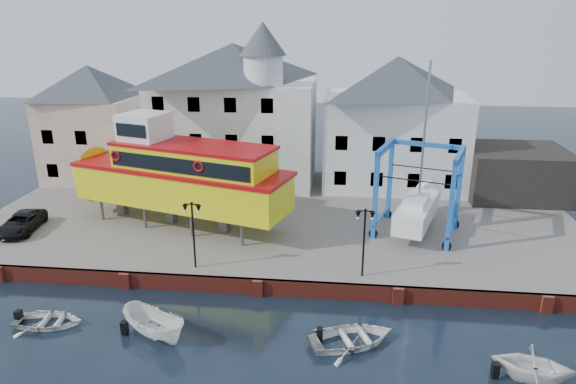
# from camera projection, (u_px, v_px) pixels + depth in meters

# --- Properties ---
(ground) EXTENTS (140.00, 140.00, 0.00)m
(ground) POSITION_uv_depth(u_px,v_px,m) (258.00, 295.00, 29.83)
(ground) COLOR black
(ground) RESTS_ON ground
(hardstanding) EXTENTS (44.00, 22.00, 1.00)m
(hardstanding) POSITION_uv_depth(u_px,v_px,m) (281.00, 217.00, 40.01)
(hardstanding) COLOR #615C58
(hardstanding) RESTS_ON ground
(quay_wall) EXTENTS (44.00, 0.47, 1.00)m
(quay_wall) POSITION_uv_depth(u_px,v_px,m) (258.00, 287.00, 29.77)
(quay_wall) COLOR maroon
(quay_wall) RESTS_ON ground
(building_pink) EXTENTS (8.00, 7.00, 10.30)m
(building_pink) POSITION_uv_depth(u_px,v_px,m) (93.00, 123.00, 46.59)
(building_pink) COLOR tan
(building_pink) RESTS_ON hardstanding
(building_white_main) EXTENTS (14.00, 8.30, 14.00)m
(building_white_main) POSITION_uv_depth(u_px,v_px,m) (236.00, 112.00, 45.22)
(building_white_main) COLOR white
(building_white_main) RESTS_ON hardstanding
(building_white_right) EXTENTS (12.00, 8.00, 11.20)m
(building_white_right) POSITION_uv_depth(u_px,v_px,m) (394.00, 122.00, 44.62)
(building_white_right) COLOR white
(building_white_right) RESTS_ON hardstanding
(shed_dark) EXTENTS (8.00, 7.00, 4.00)m
(shed_dark) POSITION_uv_depth(u_px,v_px,m) (515.00, 172.00, 42.89)
(shed_dark) COLOR black
(shed_dark) RESTS_ON hardstanding
(lamp_post_left) EXTENTS (1.12, 0.32, 4.20)m
(lamp_post_left) POSITION_uv_depth(u_px,v_px,m) (192.00, 218.00, 30.01)
(lamp_post_left) COLOR black
(lamp_post_left) RESTS_ON hardstanding
(lamp_post_right) EXTENTS (1.12, 0.32, 4.20)m
(lamp_post_right) POSITION_uv_depth(u_px,v_px,m) (365.00, 225.00, 28.99)
(lamp_post_right) COLOR black
(lamp_post_right) RESTS_ON hardstanding
(tour_boat) EXTENTS (18.71, 9.41, 7.94)m
(tour_boat) POSITION_uv_depth(u_px,v_px,m) (168.00, 174.00, 36.54)
(tour_boat) COLOR #59595E
(tour_boat) RESTS_ON hardstanding
(travel_lift) EXTENTS (6.52, 8.00, 11.73)m
(travel_lift) POSITION_uv_depth(u_px,v_px,m) (419.00, 203.00, 35.89)
(travel_lift) COLOR blue
(travel_lift) RESTS_ON hardstanding
(van) EXTENTS (2.70, 4.78, 1.26)m
(van) POSITION_uv_depth(u_px,v_px,m) (21.00, 223.00, 36.04)
(van) COLOR black
(van) RESTS_ON hardstanding
(motorboat_a) EXTENTS (4.38, 3.42, 1.61)m
(motorboat_a) POSITION_uv_depth(u_px,v_px,m) (156.00, 336.00, 26.03)
(motorboat_a) COLOR white
(motorboat_a) RESTS_ON ground
(motorboat_b) EXTENTS (5.19, 4.53, 0.90)m
(motorboat_b) POSITION_uv_depth(u_px,v_px,m) (352.00, 343.00, 25.45)
(motorboat_b) COLOR white
(motorboat_b) RESTS_ON ground
(motorboat_c) EXTENTS (4.10, 3.74, 1.84)m
(motorboat_c) POSITION_uv_depth(u_px,v_px,m) (531.00, 380.00, 22.90)
(motorboat_c) COLOR white
(motorboat_c) RESTS_ON ground
(motorboat_d) EXTENTS (3.75, 2.81, 0.74)m
(motorboat_d) POSITION_uv_depth(u_px,v_px,m) (49.00, 325.00, 26.97)
(motorboat_d) COLOR white
(motorboat_d) RESTS_ON ground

